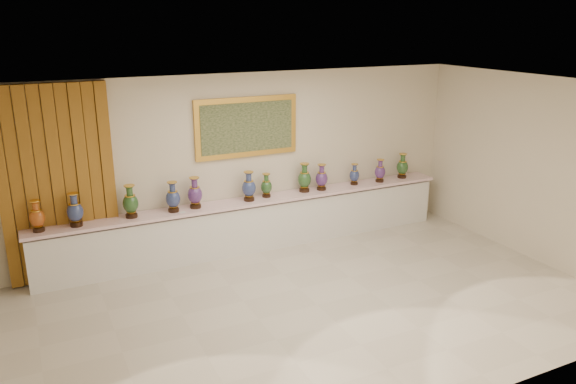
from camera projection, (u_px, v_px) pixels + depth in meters
name	position (u px, v px, depth m)	size (l,w,h in m)	color
ground	(317.00, 305.00, 7.85)	(8.00, 8.00, 0.00)	beige
room	(91.00, 174.00, 8.41)	(8.00, 8.00, 8.00)	beige
counter	(254.00, 225.00, 9.67)	(7.28, 0.48, 0.90)	white
vase_0	(37.00, 217.00, 8.03)	(0.24, 0.24, 0.47)	black
vase_1	(75.00, 211.00, 8.23)	(0.31, 0.31, 0.51)	black
vase_2	(131.00, 203.00, 8.59)	(0.24, 0.24, 0.52)	black
vase_3	(173.00, 198.00, 8.86)	(0.29, 0.29, 0.49)	black
vase_4	(195.00, 194.00, 9.03)	(0.27, 0.27, 0.51)	black
vase_5	(249.00, 188.00, 9.39)	(0.26, 0.26, 0.51)	black
vase_6	(266.00, 186.00, 9.59)	(0.24, 0.24, 0.42)	black
vase_7	(304.00, 179.00, 9.88)	(0.30, 0.30, 0.51)	black
vase_8	(322.00, 178.00, 9.99)	(0.26, 0.26, 0.47)	black
vase_9	(354.00, 175.00, 10.32)	(0.22, 0.22, 0.39)	black
vase_10	(380.00, 172.00, 10.49)	(0.26, 0.26, 0.43)	black
vase_11	(402.00, 167.00, 10.76)	(0.24, 0.24, 0.47)	black
label_card	(182.00, 212.00, 8.87)	(0.10, 0.06, 0.00)	white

